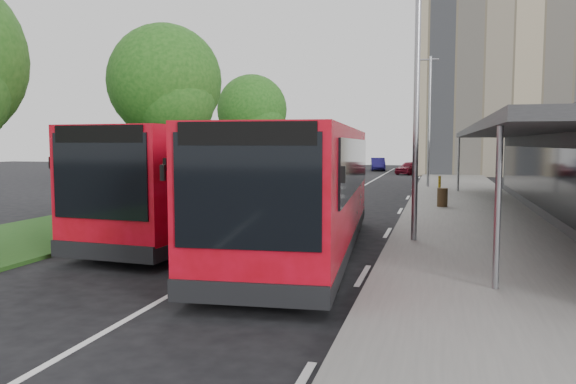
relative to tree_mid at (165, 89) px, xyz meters
name	(u,v)px	position (x,y,z in m)	size (l,w,h in m)	color
ground	(249,251)	(7.01, -9.05, -5.23)	(120.00, 120.00, 0.00)	black
pavement	(459,191)	(13.01, 10.95, -5.16)	(5.00, 80.00, 0.15)	slate
grass_verge	(247,187)	(0.01, 10.95, -5.18)	(5.00, 80.00, 0.10)	#1D4C18
lane_centre_line	(342,198)	(7.01, 5.95, -5.23)	(0.12, 70.00, 0.01)	silver
kerb_dashes	(411,193)	(10.31, 9.95, -5.23)	(0.12, 56.00, 0.01)	silver
office_block	(545,75)	(21.01, 32.95, 3.77)	(22.00, 12.00, 18.00)	tan
tree_mid	(165,89)	(0.00, 0.00, 0.00)	(5.04, 5.04, 8.11)	#321D14
tree_far	(252,115)	(0.00, 12.00, -0.52)	(4.55, 4.55, 7.30)	#321D14
lamp_post_near	(414,75)	(11.13, -7.05, -0.52)	(1.44, 0.28, 8.00)	gray
lamp_post_far	(428,113)	(11.13, 12.95, -0.52)	(1.44, 0.28, 8.00)	gray
bus_main	(302,190)	(8.45, -8.95, -3.58)	(3.79, 11.56, 3.22)	red
bus_second	(217,180)	(5.04, -6.41, -3.56)	(3.77, 11.74, 3.28)	red
litter_bin	(442,197)	(12.02, 1.71, -4.69)	(0.44, 0.44, 0.79)	#3D2D19
bollard	(439,184)	(11.90, 8.71, -4.63)	(0.15, 0.15, 0.91)	#DBA80B
car_near	(410,168)	(9.29, 29.25, -4.62)	(1.44, 3.59, 1.22)	maroon
car_far	(378,164)	(5.71, 35.86, -4.57)	(1.41, 4.03, 1.33)	navy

